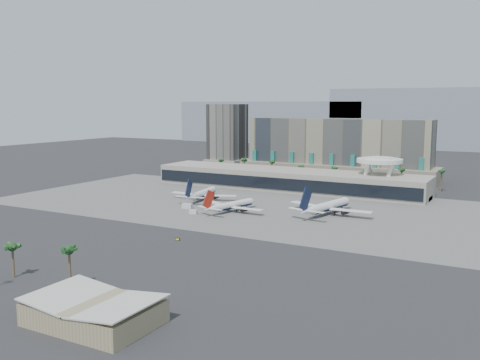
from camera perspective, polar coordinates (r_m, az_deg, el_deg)
The scene contains 17 objects.
ground at distance 237.50m, azimuth -5.75°, elevation -4.66°, with size 900.00×900.00×0.00m, color #232326.
apron_pad at distance 283.51m, azimuth 0.56°, elevation -2.51°, with size 260.00×130.00×0.06m, color #5B5B59.
mountain_ridge at distance 668.96m, azimuth 19.96°, elevation 5.74°, with size 680.00×60.00×70.00m.
hotel at distance 386.31m, azimuth 10.31°, elevation 2.73°, with size 140.00×30.00×42.00m.
office_tower at distance 452.51m, azimuth -1.34°, elevation 4.41°, with size 30.00×30.00×52.00m.
terminal at distance 331.16m, azimuth 5.06°, elevation 0.14°, with size 170.00×32.50×14.50m.
saucer_structure at distance 317.76m, azimuth 14.66°, elevation 1.74°, with size 26.00×26.00×21.89m.
palm_row at distance 360.38m, azimuth 8.35°, elevation 1.38°, with size 157.80×2.80×13.10m.
hangar_right at distance 136.78m, azimuth -15.30°, elevation -13.41°, with size 30.55×20.60×6.89m.
airliner_left at distance 294.20m, azimuth -4.06°, elevation -1.46°, with size 38.40×39.80×13.79m.
airliner_centre at distance 261.67m, azimuth -0.90°, elevation -2.70°, with size 35.15×36.49×12.82m.
airliner_right at distance 258.38m, azimuth 9.33°, elevation -2.78°, with size 43.41×45.12×15.74m.
service_vehicle_a at distance 270.98m, azimuth -5.65°, elevation -2.79°, with size 5.10×2.49×2.49m, color silver.
service_vehicle_b at distance 257.90m, azimuth -4.99°, elevation -3.41°, with size 3.71×2.12×1.91m, color silver.
taxiway_sign at distance 209.48m, azimuth -6.67°, elevation -6.30°, with size 1.96×0.90×0.90m.
near_palm_a at distance 177.42m, azimuth -23.10°, elevation -7.01°, with size 6.00×6.00×10.93m.
near_palm_b at distance 161.36m, azimuth -17.76°, elevation -7.62°, with size 6.00×6.00×12.59m.
Camera 1 is at (131.80, -190.45, 52.58)m, focal length 40.00 mm.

